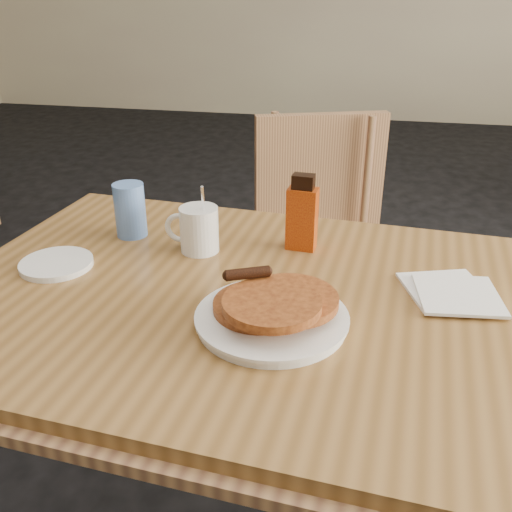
{
  "coord_description": "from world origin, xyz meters",
  "views": [
    {
      "loc": [
        0.18,
        -0.87,
        1.27
      ],
      "look_at": [
        -0.01,
        0.03,
        0.82
      ],
      "focal_mm": 40.0,
      "sensor_mm": 36.0,
      "label": 1
    }
  ],
  "objects_px": {
    "main_table": "(263,314)",
    "syrup_bottle": "(302,215)",
    "coffee_mug": "(198,229)",
    "pancake_plate": "(272,312)",
    "blue_tumbler": "(130,210)",
    "chair_main_far": "(314,238)"
  },
  "relations": [
    {
      "from": "main_table",
      "to": "chair_main_far",
      "type": "xyz_separation_m",
      "value": [
        0.02,
        0.74,
        -0.17
      ]
    },
    {
      "from": "pancake_plate",
      "to": "syrup_bottle",
      "type": "bearing_deg",
      "value": 88.76
    },
    {
      "from": "chair_main_far",
      "to": "blue_tumbler",
      "type": "relative_size",
      "value": 7.58
    },
    {
      "from": "chair_main_far",
      "to": "pancake_plate",
      "type": "xyz_separation_m",
      "value": [
        0.02,
        -0.83,
        0.23
      ]
    },
    {
      "from": "main_table",
      "to": "syrup_bottle",
      "type": "xyz_separation_m",
      "value": [
        0.04,
        0.21,
        0.12
      ]
    },
    {
      "from": "chair_main_far",
      "to": "syrup_bottle",
      "type": "distance_m",
      "value": 0.6
    },
    {
      "from": "main_table",
      "to": "syrup_bottle",
      "type": "height_order",
      "value": "syrup_bottle"
    },
    {
      "from": "pancake_plate",
      "to": "blue_tumbler",
      "type": "distance_m",
      "value": 0.48
    },
    {
      "from": "main_table",
      "to": "coffee_mug",
      "type": "xyz_separation_m",
      "value": [
        -0.17,
        0.16,
        0.09
      ]
    },
    {
      "from": "chair_main_far",
      "to": "blue_tumbler",
      "type": "bearing_deg",
      "value": -143.68
    },
    {
      "from": "syrup_bottle",
      "to": "blue_tumbler",
      "type": "xyz_separation_m",
      "value": [
        -0.38,
        -0.01,
        -0.02
      ]
    },
    {
      "from": "pancake_plate",
      "to": "syrup_bottle",
      "type": "distance_m",
      "value": 0.31
    },
    {
      "from": "main_table",
      "to": "pancake_plate",
      "type": "relative_size",
      "value": 5.04
    },
    {
      "from": "syrup_bottle",
      "to": "blue_tumbler",
      "type": "height_order",
      "value": "syrup_bottle"
    },
    {
      "from": "coffee_mug",
      "to": "syrup_bottle",
      "type": "xyz_separation_m",
      "value": [
        0.21,
        0.06,
        0.03
      ]
    },
    {
      "from": "chair_main_far",
      "to": "coffee_mug",
      "type": "relative_size",
      "value": 5.98
    },
    {
      "from": "coffee_mug",
      "to": "blue_tumbler",
      "type": "relative_size",
      "value": 1.27
    },
    {
      "from": "main_table",
      "to": "coffee_mug",
      "type": "relative_size",
      "value": 8.53
    },
    {
      "from": "pancake_plate",
      "to": "coffee_mug",
      "type": "xyz_separation_m",
      "value": [
        -0.2,
        0.25,
        0.03
      ]
    },
    {
      "from": "coffee_mug",
      "to": "main_table",
      "type": "bearing_deg",
      "value": -26.13
    },
    {
      "from": "pancake_plate",
      "to": "blue_tumbler",
      "type": "xyz_separation_m",
      "value": [
        -0.37,
        0.3,
        0.04
      ]
    },
    {
      "from": "chair_main_far",
      "to": "main_table",
      "type": "bearing_deg",
      "value": -111.39
    }
  ]
}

